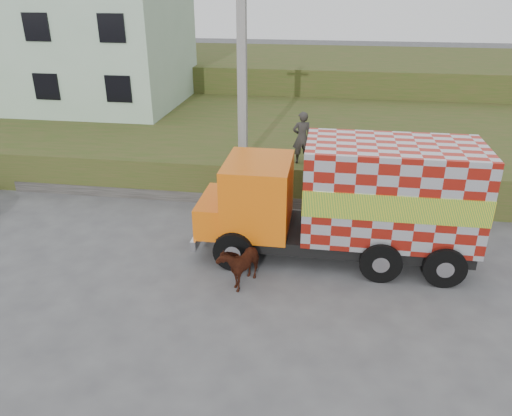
% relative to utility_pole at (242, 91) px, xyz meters
% --- Properties ---
extents(ground, '(120.00, 120.00, 0.00)m').
position_rel_utility_pole_xyz_m(ground, '(1.00, -4.60, -4.08)').
color(ground, '#474749').
rests_on(ground, ground).
extents(embankment, '(40.00, 12.00, 1.50)m').
position_rel_utility_pole_xyz_m(embankment, '(1.00, 5.40, -3.33)').
color(embankment, '#334A18').
rests_on(embankment, ground).
extents(embankment_far, '(40.00, 12.00, 3.00)m').
position_rel_utility_pole_xyz_m(embankment_far, '(1.00, 17.40, -2.58)').
color(embankment_far, '#334A18').
rests_on(embankment_far, ground).
extents(retaining_strip, '(16.00, 0.50, 0.40)m').
position_rel_utility_pole_xyz_m(retaining_strip, '(-1.00, -0.40, -3.88)').
color(retaining_strip, '#595651').
rests_on(retaining_strip, ground).
extents(building, '(10.00, 8.00, 6.00)m').
position_rel_utility_pole_xyz_m(building, '(-10.00, 8.40, 0.42)').
color(building, '#AECCB2').
rests_on(building, embankment).
extents(utility_pole, '(1.20, 0.30, 8.00)m').
position_rel_utility_pole_xyz_m(utility_pole, '(0.00, 0.00, 0.00)').
color(utility_pole, gray).
rests_on(utility_pole, ground).
extents(cargo_truck, '(8.00, 2.80, 3.56)m').
position_rel_utility_pole_xyz_m(cargo_truck, '(3.83, -3.76, -2.24)').
color(cargo_truck, black).
rests_on(cargo_truck, ground).
extents(cow, '(1.12, 1.61, 1.24)m').
position_rel_utility_pole_xyz_m(cow, '(0.93, -5.65, -3.45)').
color(cow, black).
rests_on(cow, ground).
extents(pedestrian, '(0.79, 0.62, 1.89)m').
position_rel_utility_pole_xyz_m(pedestrian, '(2.11, 0.20, -1.63)').
color(pedestrian, '#312E2C').
rests_on(pedestrian, embankment).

